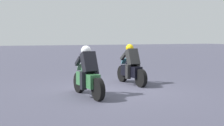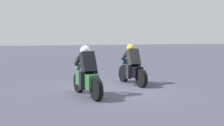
% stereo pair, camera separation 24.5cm
% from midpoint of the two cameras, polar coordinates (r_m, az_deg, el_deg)
% --- Properties ---
extents(ground_plane, '(120.00, 120.00, 0.00)m').
position_cam_midpoint_polar(ground_plane, '(9.49, -0.48, -5.48)').
color(ground_plane, '#434354').
extents(rider_lane_a, '(2.04, 0.54, 1.51)m').
position_cam_midpoint_polar(rider_lane_a, '(10.62, 3.24, -0.97)').
color(rider_lane_a, black).
rests_on(rider_lane_a, ground_plane).
extents(rider_lane_b, '(2.04, 0.55, 1.51)m').
position_cam_midpoint_polar(rider_lane_b, '(8.45, -5.70, -2.53)').
color(rider_lane_b, black).
rests_on(rider_lane_b, ground_plane).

